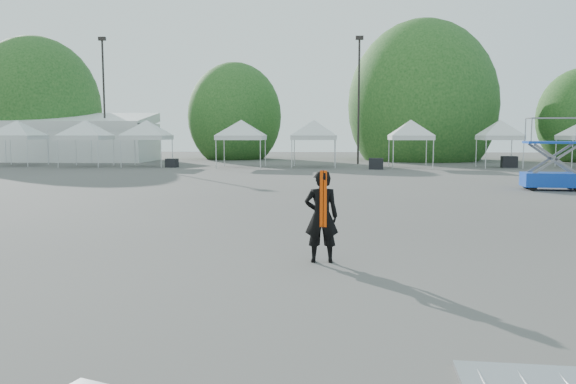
{
  "coord_description": "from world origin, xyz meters",
  "views": [
    {
      "loc": [
        0.58,
        -12.1,
        2.4
      ],
      "look_at": [
        -0.15,
        -1.67,
        1.3
      ],
      "focal_mm": 35.0,
      "sensor_mm": 36.0,
      "label": 1
    }
  ],
  "objects": [
    {
      "name": "light_pole_west",
      "position": [
        -18.0,
        34.0,
        5.77
      ],
      "size": [
        0.6,
        0.25,
        10.3
      ],
      "color": "black",
      "rests_on": "ground"
    },
    {
      "name": "crate_east",
      "position": [
        13.32,
        28.11,
        0.4
      ],
      "size": [
        1.1,
        0.9,
        0.79
      ],
      "primitive_type": "cube",
      "rotation": [
        0.0,
        0.0,
        -0.1
      ],
      "color": "black",
      "rests_on": "ground"
    },
    {
      "name": "tent_f",
      "position": [
        6.39,
        27.61,
        3.06
      ],
      "size": [
        4.06,
        4.06,
        3.88
      ],
      "color": "silver",
      "rests_on": "ground"
    },
    {
      "name": "marquee",
      "position": [
        -22.0,
        35.0,
        1.97
      ],
      "size": [
        15.0,
        6.25,
        4.23
      ],
      "color": "silver",
      "rests_on": "ground"
    },
    {
      "name": "tent_b",
      "position": [
        -16.7,
        27.23,
        3.06
      ],
      "size": [
        4.34,
        4.34,
        3.88
      ],
      "color": "silver",
      "rests_on": "ground"
    },
    {
      "name": "scissor_lift",
      "position": [
        10.08,
        12.22,
        1.54
      ],
      "size": [
        2.45,
        1.38,
        3.05
      ],
      "rotation": [
        0.0,
        0.0,
        -0.09
      ],
      "color": "#0C19A2",
      "rests_on": "ground"
    },
    {
      "name": "light_pole_east",
      "position": [
        3.0,
        32.0,
        5.52
      ],
      "size": [
        0.6,
        0.25,
        9.8
      ],
      "color": "black",
      "rests_on": "ground"
    },
    {
      "name": "tent_g",
      "position": [
        12.57,
        28.02,
        3.06
      ],
      "size": [
        3.8,
        3.8,
        3.88
      ],
      "color": "silver",
      "rests_on": "ground"
    },
    {
      "name": "tent_d",
      "position": [
        -5.44,
        27.21,
        3.06
      ],
      "size": [
        4.58,
        4.58,
        3.88
      ],
      "color": "silver",
      "rests_on": "ground"
    },
    {
      "name": "ground",
      "position": [
        0.0,
        0.0,
        0.0
      ],
      "size": [
        120.0,
        120.0,
        0.0
      ],
      "primitive_type": "plane",
      "color": "#474442",
      "rests_on": "ground"
    },
    {
      "name": "man",
      "position": [
        0.48,
        -1.79,
        0.87
      ],
      "size": [
        0.66,
        0.46,
        1.73
      ],
      "rotation": [
        0.0,
        0.0,
        3.21
      ],
      "color": "black",
      "rests_on": "ground"
    },
    {
      "name": "tree_far_w",
      "position": [
        -26.0,
        38.0,
        4.54
      ],
      "size": [
        4.8,
        4.8,
        7.3
      ],
      "color": "#382314",
      "rests_on": "ground"
    },
    {
      "name": "crate_west",
      "position": [
        -10.32,
        26.7,
        0.31
      ],
      "size": [
        0.87,
        0.72,
        0.61
      ],
      "primitive_type": "cube",
      "rotation": [
        0.0,
        0.0,
        -0.14
      ],
      "color": "black",
      "rests_on": "ground"
    },
    {
      "name": "tent_c",
      "position": [
        -12.38,
        27.69,
        3.06
      ],
      "size": [
        4.35,
        4.35,
        3.88
      ],
      "color": "silver",
      "rests_on": "ground"
    },
    {
      "name": "crate_mid",
      "position": [
        3.86,
        25.59,
        0.37
      ],
      "size": [
        1.02,
        0.83,
        0.74
      ],
      "primitive_type": "cube",
      "rotation": [
        0.0,
        0.0,
        -0.1
      ],
      "color": "black",
      "rests_on": "ground"
    },
    {
      "name": "tree_mid_w",
      "position": [
        -8.0,
        40.0,
        3.93
      ],
      "size": [
        4.16,
        4.16,
        6.33
      ],
      "color": "#382314",
      "rests_on": "ground"
    },
    {
      "name": "tent_a",
      "position": [
        -22.23,
        28.01,
        3.06
      ],
      "size": [
        4.47,
        4.47,
        3.88
      ],
      "color": "silver",
      "rests_on": "ground"
    },
    {
      "name": "tree_mid_e",
      "position": [
        9.0,
        39.0,
        4.84
      ],
      "size": [
        5.12,
        5.12,
        7.79
      ],
      "color": "#382314",
      "rests_on": "ground"
    },
    {
      "name": "tent_e",
      "position": [
        -0.34,
        27.86,
        3.06
      ],
      "size": [
        4.49,
        4.49,
        3.88
      ],
      "color": "silver",
      "rests_on": "ground"
    }
  ]
}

